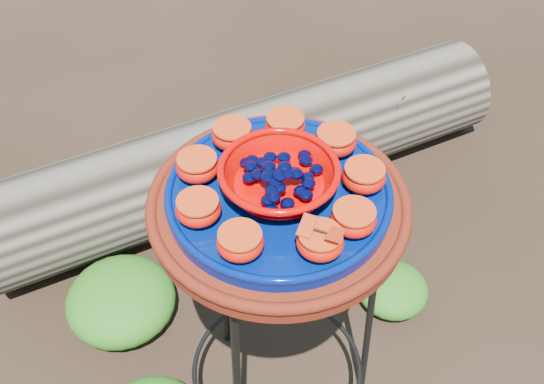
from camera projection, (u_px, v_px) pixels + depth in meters
plant_stand at (277, 322)px, 1.49m from camera, size 0.44×0.44×0.70m
terracotta_saucer at (279, 208)px, 1.22m from camera, size 0.46×0.46×0.04m
cobalt_plate at (279, 196)px, 1.20m from camera, size 0.40×0.40×0.03m
red_bowl at (279, 180)px, 1.17m from camera, size 0.20×0.20×0.05m
glass_gems at (279, 163)px, 1.14m from camera, size 0.15×0.15×0.03m
orange_half_0 at (320, 242)px, 1.08m from camera, size 0.08×0.08×0.04m
orange_half_1 at (354, 219)px, 1.11m from camera, size 0.08×0.08×0.04m
orange_half_2 at (364, 177)px, 1.18m from camera, size 0.08×0.08×0.04m
orange_half_3 at (336, 141)px, 1.25m from camera, size 0.08×0.08×0.04m
orange_half_4 at (285, 126)px, 1.28m from camera, size 0.08×0.08×0.04m
orange_half_5 at (232, 135)px, 1.26m from camera, size 0.08×0.08×0.04m
orange_half_6 at (198, 167)px, 1.20m from camera, size 0.08×0.08×0.04m
orange_half_7 at (198, 209)px, 1.13m from camera, size 0.08×0.08×0.04m
orange_half_8 at (240, 243)px, 1.08m from camera, size 0.08×0.08×0.04m
butterfly at (321, 230)px, 1.06m from camera, size 0.10×0.09×0.01m
driftwood_log at (250, 154)px, 2.15m from camera, size 1.70×0.74×0.31m
foliage_right at (393, 289)px, 1.91m from camera, size 0.20×0.20×0.10m
foliage_back at (120, 299)px, 1.86m from camera, size 0.30×0.30×0.15m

